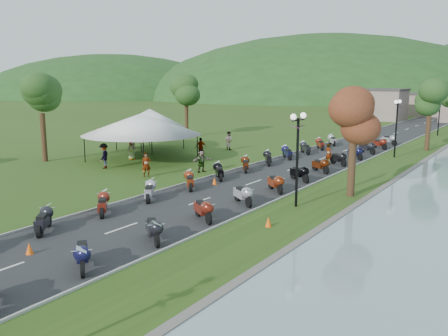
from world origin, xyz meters
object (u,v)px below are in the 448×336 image
Objects in this scene: vendor_tent_main at (142,137)px; pedestrian_a at (147,177)px; pedestrian_c at (105,168)px; pedestrian_b at (229,150)px.

vendor_tent_main is 3.81× the size of pedestrian_a.
vendor_tent_main reaches higher than pedestrian_c.
pedestrian_b is (-2.53, 14.39, 0.00)m from pedestrian_a.
pedestrian_c is at bearing 127.64° from pedestrian_a.
pedestrian_c reaches higher than pedestrian_b.
pedestrian_a is (5.26, -5.09, -2.00)m from vendor_tent_main.
vendor_tent_main is 7.59m from pedestrian_a.
vendor_tent_main is at bearing 152.39° from pedestrian_c.
pedestrian_c is at bearing 96.90° from pedestrian_b.
pedestrian_a is at bearing 117.01° from pedestrian_b.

